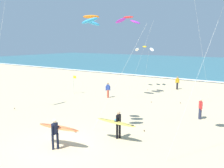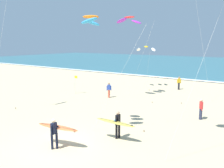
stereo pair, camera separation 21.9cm
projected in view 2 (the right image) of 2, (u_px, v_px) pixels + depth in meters
ground_plane at (60, 145)px, 13.32m from camera, size 160.00×160.00×0.00m
shoreline_foam at (195, 80)px, 35.57m from camera, size 160.00×1.17×0.01m
surfer_lead at (117, 123)px, 13.91m from camera, size 2.45×1.07×1.71m
surfer_trailing at (56, 129)px, 12.83m from camera, size 2.58×1.16×1.71m
kite_arc_scarlet_mid at (129, 20)px, 23.57m from camera, size 4.13×3.03×8.29m
kite_arc_golden_high at (146, 49)px, 29.73m from camera, size 2.74×3.00×5.26m
kite_arc_amber_distant at (91, 20)px, 14.19m from camera, size 3.84×2.98×7.34m
bystander_blue_top at (109, 90)px, 24.53m from camera, size 0.40×0.35×1.59m
bystander_red_top at (201, 109)px, 17.57m from camera, size 0.32×0.44×1.59m
bystander_yellow_top at (179, 83)px, 28.73m from camera, size 0.40×0.35×1.59m
lifeguard_flag at (75, 82)px, 26.44m from camera, size 0.45×0.05×2.10m
beach_ball at (116, 121)px, 16.96m from camera, size 0.28×0.28×0.28m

